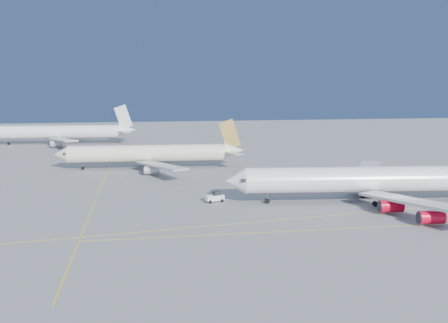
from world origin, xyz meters
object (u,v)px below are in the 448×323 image
(pushback_tug, at_px, (215,197))
(airliner_etihad, at_px, (151,154))
(airliner_third, at_px, (62,132))
(airliner_virgin, at_px, (375,180))

(pushback_tug, bearing_deg, airliner_etihad, 92.25)
(airliner_etihad, relative_size, airliner_third, 0.93)
(airliner_virgin, relative_size, airliner_etihad, 1.14)
(airliner_etihad, xyz_separation_m, pushback_tug, (13.96, -47.91, -3.72))
(airliner_virgin, distance_m, airliner_third, 152.96)
(pushback_tug, bearing_deg, airliner_third, 99.95)
(airliner_third, bearing_deg, airliner_etihad, -58.32)
(airliner_virgin, distance_m, pushback_tug, 37.40)
(airliner_virgin, xyz_separation_m, airliner_etihad, (-50.67, 53.78, -0.34))
(airliner_etihad, xyz_separation_m, airliner_third, (-38.58, 70.44, 0.50))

